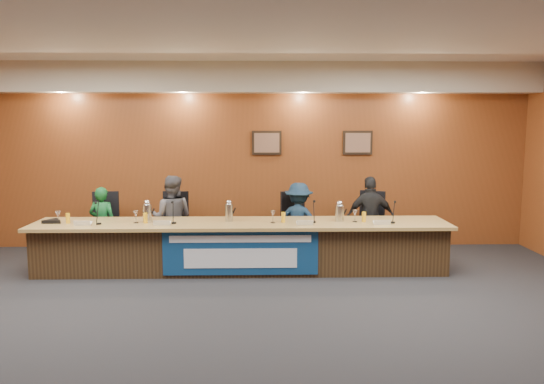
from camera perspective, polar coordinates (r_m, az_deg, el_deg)
The scene contains 39 objects.
floor at distance 5.79m, azimuth -4.10°, elevation -15.00°, with size 10.00×10.00×0.00m, color black.
ceiling at distance 5.43m, azimuth -4.44°, elevation 17.94°, with size 10.00×8.00×0.04m, color silver.
wall_back at distance 9.36m, azimuth -3.02°, elevation 3.79°, with size 10.00×0.04×3.20m, color brown.
soffit at distance 9.12m, azimuth -3.13°, elevation 12.17°, with size 10.00×0.50×0.50m, color beige.
dais_body at distance 7.97m, azimuth -3.30°, elevation -6.00°, with size 6.00×0.80×0.70m, color #382715.
dais_top at distance 7.84m, azimuth -3.33°, elevation -3.42°, with size 6.10×0.95×0.05m, color #A27F44.
banner at distance 7.56m, azimuth -3.41°, elevation -6.52°, with size 2.20×0.02×0.65m, color navy.
banner_text_upper at distance 7.50m, azimuth -3.42°, elevation -5.06°, with size 2.00×0.01×0.10m, color silver.
banner_text_lower at distance 7.56m, azimuth -3.41°, elevation -7.13°, with size 1.60×0.01×0.28m, color silver.
wall_photo_left at distance 9.32m, azimuth -0.57°, elevation 5.32°, with size 0.52×0.04×0.42m, color black.
wall_photo_right at distance 9.47m, azimuth 9.20°, elevation 5.26°, with size 0.52×0.04×0.42m, color black.
panelist_a at distance 8.92m, azimuth -17.76°, elevation -3.27°, with size 0.44×0.29×1.19m, color #125424.
panelist_b at distance 8.65m, azimuth -10.71°, elevation -2.76°, with size 0.67×0.52×1.37m, color #4E4D53.
panelist_c at distance 8.57m, azimuth 2.89°, elevation -3.15°, with size 0.81×0.46×1.25m, color #11263B.
panelist_d at distance 8.72m, azimuth 10.53°, elevation -2.75°, with size 0.79×0.33×1.35m, color black.
office_chair_a at distance 9.03m, azimuth -17.55°, elevation -3.87°, with size 0.48×0.48×0.08m, color black.
office_chair_b at distance 8.79m, azimuth -10.57°, elevation -3.96°, with size 0.48×0.48×0.08m, color black.
office_chair_c at distance 8.70m, azimuth 2.83°, elevation -3.96°, with size 0.48×0.48×0.08m, color black.
office_chair_d at distance 8.86m, azimuth 10.37°, elevation -3.87°, with size 0.48×0.48×0.08m, color black.
nameplate_a at distance 8.00m, azimuth -19.76°, elevation -3.12°, with size 0.24×0.06×0.09m, color white.
microphone_a at distance 8.04m, azimuth -18.13°, elevation -3.26°, with size 0.07×0.07×0.02m, color black.
juice_glass_a at distance 8.26m, azimuth -21.10°, elevation -2.66°, with size 0.06×0.06×0.15m, color yellow.
water_glass_a at distance 8.31m, azimuth -22.01°, elevation -2.53°, with size 0.08×0.08×0.18m, color silver.
nameplate_b at distance 7.71m, azimuth -11.81°, elevation -3.23°, with size 0.24×0.06×0.09m, color white.
microphone_b at distance 7.83m, azimuth -10.52°, elevation -3.29°, with size 0.07×0.07×0.02m, color black.
juice_glass_b at distance 7.94m, azimuth -13.45°, elevation -2.75°, with size 0.06×0.06×0.15m, color yellow.
water_glass_b at distance 7.98m, azimuth -14.44°, elevation -2.61°, with size 0.08×0.08×0.18m, color silver.
nameplate_c at distance 7.58m, azimuth 3.57°, elevation -3.27°, with size 0.24×0.06×0.09m, color white.
microphone_c at distance 7.80m, azimuth 4.49°, elevation -3.23°, with size 0.07×0.07×0.02m, color black.
juice_glass_c at distance 7.79m, azimuth 1.22°, elevation -2.74°, with size 0.06×0.06×0.15m, color yellow.
water_glass_c at distance 7.74m, azimuth 0.10°, elevation -2.69°, with size 0.08×0.08×0.18m, color silver.
nameplate_d at distance 7.75m, azimuth 11.79°, elevation -3.17°, with size 0.24×0.06×0.09m, color white.
microphone_d at distance 7.93m, azimuth 12.84°, elevation -3.21°, with size 0.07×0.07×0.02m, color black.
juice_glass_d at distance 7.93m, azimuth 9.86°, elevation -2.66°, with size 0.06×0.06×0.15m, color yellow.
water_glass_d at distance 7.89m, azimuth 8.91°, elevation -2.57°, with size 0.08×0.08×0.18m, color silver.
carafe_left at distance 8.00m, azimuth -13.27°, elevation -2.25°, with size 0.13×0.13×0.26m, color silver.
carafe_mid at distance 7.88m, azimuth -4.64°, elevation -2.23°, with size 0.11×0.11×0.26m, color silver.
carafe_right at distance 7.93m, azimuth 7.29°, elevation -2.28°, with size 0.13×0.13×0.24m, color silver.
speakerphone at distance 8.39m, azimuth -22.49°, elevation -2.91°, with size 0.32×0.32×0.05m, color black.
Camera 1 is at (0.28, -5.34, 2.23)m, focal length 35.00 mm.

